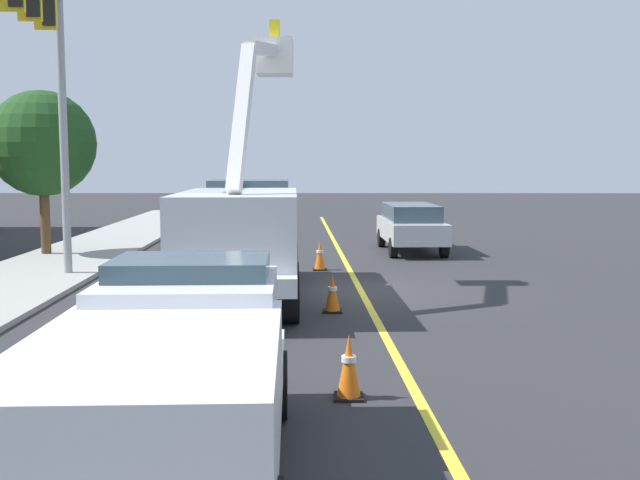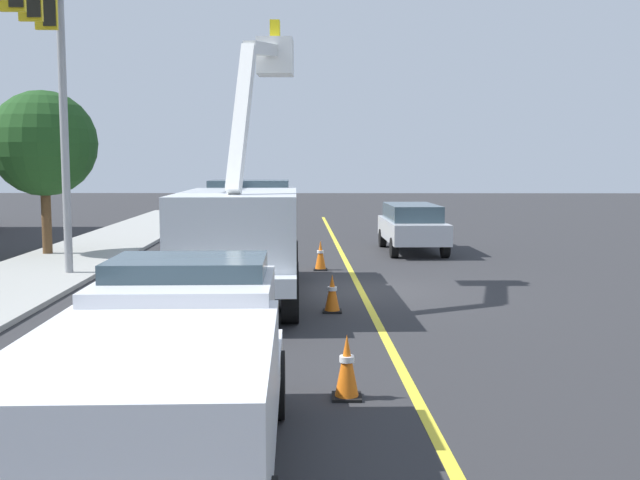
{
  "view_description": "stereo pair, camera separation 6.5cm",
  "coord_description": "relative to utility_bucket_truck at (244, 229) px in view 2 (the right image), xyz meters",
  "views": [
    {
      "loc": [
        -17.97,
        0.87,
        3.14
      ],
      "look_at": [
        -1.32,
        1.0,
        1.4
      ],
      "focal_mm": 41.32,
      "sensor_mm": 36.0,
      "label": 1
    },
    {
      "loc": [
        -17.97,
        0.81,
        3.14
      ],
      "look_at": [
        -1.32,
        1.0,
        1.4
      ],
      "focal_mm": 41.32,
      "sensor_mm": 36.0,
      "label": 2
    }
  ],
  "objects": [
    {
      "name": "ground",
      "position": [
        0.75,
        -2.8,
        -1.61
      ],
      "size": [
        120.0,
        120.0,
        0.0
      ],
      "primitive_type": "plane",
      "color": "#2D2D30"
    },
    {
      "name": "lane_centre_stripe",
      "position": [
        0.75,
        -2.8,
        -1.61
      ],
      "size": [
        49.96,
        2.4,
        0.01
      ],
      "primitive_type": "cube",
      "rotation": [
        0.0,
        0.0,
        0.04
      ],
      "color": "yellow",
      "rests_on": "ground"
    },
    {
      "name": "utility_bucket_truck",
      "position": [
        0.0,
        0.0,
        0.0
      ],
      "size": [
        8.3,
        2.89,
        6.72
      ],
      "color": "silver",
      "rests_on": "ground"
    },
    {
      "name": "service_pickup_truck",
      "position": [
        -10.32,
        -0.45,
        -0.49
      ],
      "size": [
        5.69,
        2.39,
        2.06
      ],
      "color": "white",
      "rests_on": "ground"
    },
    {
      "name": "passing_minivan",
      "position": [
        8.85,
        -4.96,
        -0.64
      ],
      "size": [
        4.88,
        2.12,
        1.69
      ],
      "color": "silver",
      "rests_on": "ground"
    },
    {
      "name": "traffic_cone_mid_front",
      "position": [
        -7.62,
        -2.24,
        -1.18
      ],
      "size": [
        0.4,
        0.4,
        0.88
      ],
      "color": "black",
      "rests_on": "ground"
    },
    {
      "name": "traffic_cone_mid_rear",
      "position": [
        -1.87,
        -2.07,
        -1.21
      ],
      "size": [
        0.4,
        0.4,
        0.81
      ],
      "color": "black",
      "rests_on": "ground"
    },
    {
      "name": "traffic_cone_trailing",
      "position": [
        4.31,
        -1.76,
        -1.18
      ],
      "size": [
        0.4,
        0.4,
        0.88
      ],
      "color": "black",
      "rests_on": "ground"
    },
    {
      "name": "traffic_signal_mast",
      "position": [
        1.3,
        5.13,
        4.36
      ],
      "size": [
        5.17,
        0.72,
        8.41
      ],
      "color": "gray",
      "rests_on": "ground"
    },
    {
      "name": "street_tree_right",
      "position": [
        7.28,
        7.47,
        2.17
      ],
      "size": [
        3.5,
        3.5,
        5.55
      ],
      "color": "brown",
      "rests_on": "ground"
    }
  ]
}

